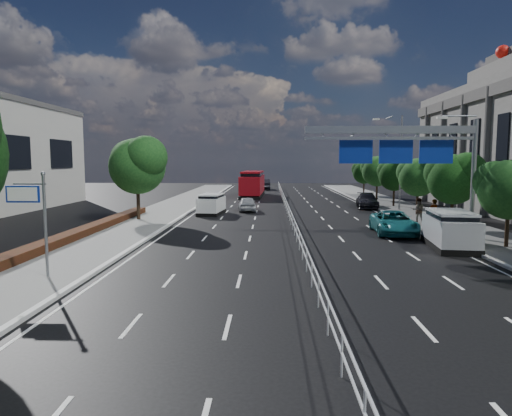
{
  "coord_description": "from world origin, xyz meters",
  "views": [
    {
      "loc": [
        -1.6,
        -17.67,
        4.75
      ],
      "look_at": [
        -2.28,
        5.07,
        2.4
      ],
      "focal_mm": 32.0,
      "sensor_mm": 36.0,
      "label": 1
    }
  ],
  "objects": [
    {
      "name": "sidewalk_near",
      "position": [
        -11.5,
        0.0,
        0.07
      ],
      "size": [
        5.0,
        140.0,
        0.14
      ],
      "primitive_type": "cube",
      "color": "slate",
      "rests_on": "ground"
    },
    {
      "name": "overhead_gantry",
      "position": [
        6.74,
        10.05,
        5.61
      ],
      "size": [
        10.24,
        0.38,
        7.45
      ],
      "color": "gray",
      "rests_on": "ground"
    },
    {
      "name": "kerb_near",
      "position": [
        -9.0,
        0.0,
        0.07
      ],
      "size": [
        0.25,
        140.0,
        0.15
      ],
      "primitive_type": "cube",
      "color": "silver",
      "rests_on": "ground"
    },
    {
      "name": "streetlight_far",
      "position": [
        10.5,
        26.0,
        5.21
      ],
      "size": [
        2.78,
        2.4,
        9.0
      ],
      "color": "gray",
      "rests_on": "ground"
    },
    {
      "name": "parked_car_dark",
      "position": [
        8.3,
        28.61,
        0.73
      ],
      "size": [
        2.71,
        5.29,
        1.47
      ],
      "primitive_type": "imported",
      "rotation": [
        0.0,
        0.0,
        -0.13
      ],
      "color": "black",
      "rests_on": "ground"
    },
    {
      "name": "far_tree_f",
      "position": [
        11.24,
        29.48,
        3.49
      ],
      "size": [
        3.52,
        3.28,
        5.02
      ],
      "color": "black",
      "rests_on": "ground"
    },
    {
      "name": "white_minivan",
      "position": [
        -6.78,
        22.72,
        0.9
      ],
      "size": [
        2.24,
        4.38,
        1.83
      ],
      "rotation": [
        0.0,
        0.0,
        -0.1
      ],
      "color": "black",
      "rests_on": "ground"
    },
    {
      "name": "near_car_dark",
      "position": [
        -2.53,
        58.71,
        0.86
      ],
      "size": [
        2.19,
        5.31,
        1.71
      ],
      "primitive_type": "imported",
      "rotation": [
        0.0,
        0.0,
        3.21
      ],
      "color": "black",
      "rests_on": "ground"
    },
    {
      "name": "red_bus",
      "position": [
        -3.88,
        43.47,
        1.76
      ],
      "size": [
        3.12,
        11.4,
        3.38
      ],
      "rotation": [
        0.0,
        0.0,
        -0.04
      ],
      "color": "black",
      "rests_on": "ground"
    },
    {
      "name": "pedestrian_b",
      "position": [
        9.6,
        16.73,
        1.06
      ],
      "size": [
        1.04,
        0.89,
        1.84
      ],
      "primitive_type": "imported",
      "rotation": [
        0.0,
        0.0,
        2.9
      ],
      "color": "gray",
      "rests_on": "sidewalk_far"
    },
    {
      "name": "near_tree_back",
      "position": [
        -11.94,
        17.97,
        4.61
      ],
      "size": [
        4.84,
        4.51,
        6.69
      ],
      "color": "black",
      "rests_on": "ground"
    },
    {
      "name": "far_tree_d",
      "position": [
        11.25,
        14.48,
        3.69
      ],
      "size": [
        3.85,
        3.59,
        5.34
      ],
      "color": "black",
      "rests_on": "ground"
    },
    {
      "name": "far_tree_h",
      "position": [
        11.24,
        44.48,
        3.42
      ],
      "size": [
        3.41,
        3.18,
        4.91
      ],
      "color": "black",
      "rests_on": "ground"
    },
    {
      "name": "toilet_sign",
      "position": [
        -10.95,
        0.0,
        2.94
      ],
      "size": [
        1.62,
        0.18,
        4.34
      ],
      "color": "gray",
      "rests_on": "ground"
    },
    {
      "name": "hedge_near",
      "position": [
        -13.3,
        5.0,
        0.36
      ],
      "size": [
        1.0,
        36.0,
        0.44
      ],
      "primitive_type": "cube",
      "color": "black",
      "rests_on": "sidewalk_near"
    },
    {
      "name": "far_tree_c",
      "position": [
        11.24,
        6.98,
        3.43
      ],
      "size": [
        3.52,
        3.28,
        4.94
      ],
      "color": "black",
      "rests_on": "ground"
    },
    {
      "name": "median_fence",
      "position": [
        0.0,
        22.5,
        0.53
      ],
      "size": [
        0.05,
        85.0,
        1.02
      ],
      "color": "silver",
      "rests_on": "ground"
    },
    {
      "name": "far_tree_g",
      "position": [
        11.25,
        36.98,
        3.75
      ],
      "size": [
        3.96,
        3.69,
        5.45
      ],
      "color": "black",
      "rests_on": "ground"
    },
    {
      "name": "near_car_silver",
      "position": [
        -3.74,
        25.49,
        0.69
      ],
      "size": [
        2.01,
        4.19,
        1.38
      ],
      "primitive_type": "imported",
      "rotation": [
        0.0,
        0.0,
        3.24
      ],
      "color": "#A1A3A8",
      "rests_on": "ground"
    },
    {
      "name": "pedestrian_a",
      "position": [
        10.0,
        14.66,
        1.11
      ],
      "size": [
        0.8,
        0.62,
        1.94
      ],
      "primitive_type": "imported",
      "rotation": [
        0.0,
        0.0,
        3.39
      ],
      "color": "gray",
      "rests_on": "sidewalk_far"
    },
    {
      "name": "silver_minivan",
      "position": [
        8.3,
        7.29,
        1.0
      ],
      "size": [
        2.64,
        5.11,
        2.03
      ],
      "rotation": [
        0.0,
        0.0,
        -0.12
      ],
      "color": "black",
      "rests_on": "ground"
    },
    {
      "name": "parked_car_teal",
      "position": [
        6.5,
        12.0,
        0.75
      ],
      "size": [
        2.8,
        5.51,
        1.49
      ],
      "primitive_type": "imported",
      "rotation": [
        0.0,
        0.0,
        -0.06
      ],
      "color": "#18666C",
      "rests_on": "ground"
    },
    {
      "name": "ground",
      "position": [
        0.0,
        0.0,
        0.0
      ],
      "size": [
        160.0,
        160.0,
        0.0
      ],
      "primitive_type": "plane",
      "color": "black",
      "rests_on": "ground"
    },
    {
      "name": "far_tree_e",
      "position": [
        11.25,
        21.98,
        3.56
      ],
      "size": [
        3.63,
        3.38,
        5.13
      ],
      "color": "black",
      "rests_on": "ground"
    }
  ]
}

